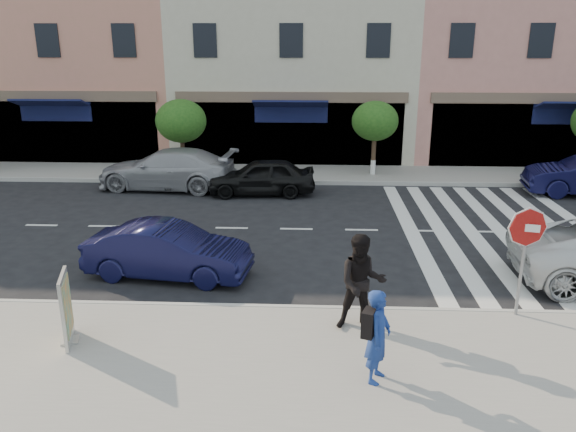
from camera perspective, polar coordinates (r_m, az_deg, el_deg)
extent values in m
plane|color=black|center=(13.53, 0.33, -6.85)|extent=(120.00, 120.00, 0.00)
cube|color=gray|center=(10.20, -0.53, -15.23)|extent=(60.00, 4.50, 0.15)
cube|color=gray|center=(23.96, 1.36, 4.29)|extent=(60.00, 3.00, 0.15)
cube|color=tan|center=(31.50, -19.96, 19.20)|extent=(10.00, 9.00, 14.00)
cube|color=beige|center=(29.32, 0.69, 17.44)|extent=(11.00, 9.00, 11.00)
cube|color=tan|center=(31.32, 24.41, 17.81)|extent=(13.00, 9.00, 13.00)
cylinder|color=#473323|center=(24.20, -10.63, 6.24)|extent=(0.18, 0.18, 1.60)
cylinder|color=silver|center=(24.30, -10.56, 5.09)|extent=(0.20, 0.20, 0.60)
ellipsoid|color=#1D4915|center=(23.97, -10.81, 9.46)|extent=(2.10, 2.10, 1.79)
cylinder|color=#473323|center=(23.70, 8.68, 6.24)|extent=(0.18, 0.18, 1.71)
cylinder|color=silver|center=(23.81, 8.62, 4.94)|extent=(0.20, 0.20, 0.60)
ellipsoid|color=#1D4915|center=(23.47, 8.84, 9.53)|extent=(1.90, 1.90, 1.62)
cylinder|color=gray|center=(12.29, 22.66, -4.83)|extent=(0.08, 0.08, 2.10)
cylinder|color=white|center=(12.00, 23.16, -1.05)|extent=(0.80, 0.21, 0.82)
cylinder|color=#9E1411|center=(11.98, 23.19, -1.08)|extent=(0.75, 0.21, 0.76)
cube|color=white|center=(11.96, 23.24, -1.13)|extent=(0.42, 0.12, 0.15)
imported|color=navy|center=(9.49, 9.14, -11.95)|extent=(0.57, 0.69, 1.62)
imported|color=black|center=(10.95, 7.51, -6.74)|extent=(0.97, 0.78, 1.94)
cube|color=beige|center=(11.58, -21.25, -11.69)|extent=(0.39, 0.39, 0.04)
cube|color=beige|center=(11.29, -21.62, -8.75)|extent=(0.31, 0.87, 1.37)
cube|color=#D88C3F|center=(11.26, -21.45, -8.50)|extent=(0.23, 0.71, 1.05)
imported|color=black|center=(13.99, -12.09, -3.51)|extent=(4.14, 1.90, 1.32)
imported|color=#97969B|center=(22.24, -12.20, 4.69)|extent=(5.50, 2.65, 1.55)
imported|color=black|center=(20.96, -2.74, 4.02)|extent=(4.07, 1.84, 1.36)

